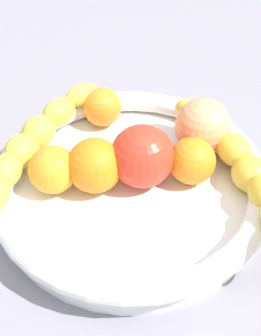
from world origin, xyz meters
TOP-DOWN VIEW (x-y plane):
  - kitchen_counter at (0.00, 0.00)cm, footprint 120.00×120.00cm
  - fruit_bowl at (0.00, 0.00)cm, footprint 31.98×31.98cm
  - banana_draped_left at (-8.70, -9.21)cm, footprint 23.94×12.90cm
  - banana_draped_right at (11.28, 5.29)cm, footprint 12.22×22.09cm
  - orange_front at (-3.67, -6.17)cm, footprint 5.50×5.50cm
  - orange_mid_left at (2.85, 2.82)cm, footprint 6.33×6.33cm
  - orange_mid_right at (11.20, -5.13)cm, footprint 5.08×5.08cm
  - orange_rear at (5.81, 6.51)cm, footprint 5.54×5.54cm
  - tomato_red at (0.06, -1.78)cm, footprint 7.34×7.34cm
  - peach_blush at (-0.86, -11.04)cm, footprint 6.90×6.90cm

SIDE VIEW (x-z plane):
  - kitchen_counter at x=0.00cm, z-range 0.00..3.00cm
  - fruit_bowl at x=0.00cm, z-range 3.07..8.02cm
  - orange_mid_right at x=11.20cm, z-range 5.30..10.38cm
  - orange_front at x=-3.67cm, z-range 5.30..10.80cm
  - orange_rear at x=5.81cm, z-range 5.30..10.83cm
  - banana_draped_right at x=11.28cm, z-range 5.91..10.52cm
  - banana_draped_left at x=-8.70cm, z-range 5.61..10.98cm
  - orange_mid_left at x=2.85cm, z-range 5.30..11.63cm
  - peach_blush at x=-0.86cm, z-range 5.30..12.19cm
  - tomato_red at x=0.06cm, z-range 5.30..12.64cm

